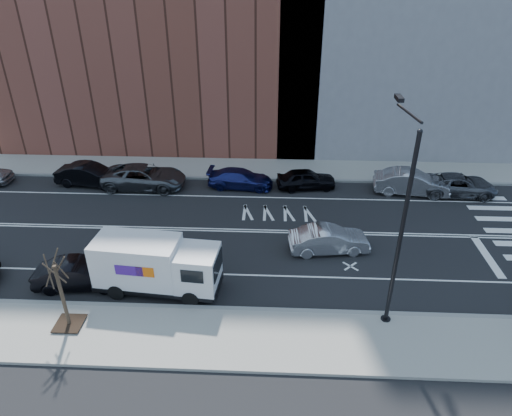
{
  "coord_description": "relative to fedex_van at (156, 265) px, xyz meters",
  "views": [
    {
      "loc": [
        1.91,
        -23.05,
        14.44
      ],
      "look_at": [
        0.83,
        0.3,
        1.4
      ],
      "focal_mm": 32.0,
      "sensor_mm": 36.0,
      "label": 1
    }
  ],
  "objects": [
    {
      "name": "driving_sedan",
      "position": [
        8.64,
        3.73,
        -0.73
      ],
      "size": [
        4.53,
        2.08,
        1.44
      ],
      "primitive_type": "imported",
      "rotation": [
        0.0,
        0.0,
        1.7
      ],
      "color": "#B5B6BB",
      "rests_on": "ground"
    },
    {
      "name": "curb_far",
      "position": [
        3.7,
        12.6,
        -1.36
      ],
      "size": [
        44.0,
        0.25,
        0.17
      ],
      "primitive_type": "cube",
      "color": "gray",
      "rests_on": "ground"
    },
    {
      "name": "road_markings",
      "position": [
        3.7,
        5.6,
        -1.44
      ],
      "size": [
        40.0,
        8.6,
        0.01
      ],
      "primitive_type": null,
      "color": "white",
      "rests_on": "ground"
    },
    {
      "name": "far_parked_g",
      "position": [
        18.1,
        11.02,
        -0.74
      ],
      "size": [
        5.12,
        2.47,
        1.41
      ],
      "primitive_type": "imported",
      "rotation": [
        0.0,
        0.0,
        1.54
      ],
      "color": "#4A4C51",
      "rests_on": "ground"
    },
    {
      "name": "far_parked_c",
      "position": [
        -3.57,
        11.09,
        -0.65
      ],
      "size": [
        5.82,
        2.77,
        1.6
      ],
      "primitive_type": "imported",
      "rotation": [
        0.0,
        0.0,
        1.55
      ],
      "color": "#4D5054",
      "rests_on": "ground"
    },
    {
      "name": "ground",
      "position": [
        3.7,
        5.6,
        -1.45
      ],
      "size": [
        120.0,
        120.0,
        0.0
      ],
      "primitive_type": "plane",
      "color": "black",
      "rests_on": "ground"
    },
    {
      "name": "far_parked_f",
      "position": [
        14.9,
        11.01,
        -0.63
      ],
      "size": [
        5.16,
        2.32,
        1.64
      ],
      "primitive_type": "imported",
      "rotation": [
        0.0,
        0.0,
        1.45
      ],
      "color": "#98979C",
      "rests_on": "ground"
    },
    {
      "name": "curb_near",
      "position": [
        3.7,
        -1.4,
        -1.36
      ],
      "size": [
        44.0,
        0.25,
        0.17
      ],
      "primitive_type": "cube",
      "color": "gray",
      "rests_on": "ground"
    },
    {
      "name": "sidewalk_far",
      "position": [
        3.7,
        14.4,
        -1.37
      ],
      "size": [
        44.0,
        3.6,
        0.15
      ],
      "primitive_type": "cube",
      "color": "gray",
      "rests_on": "ground"
    },
    {
      "name": "sidewalk_near",
      "position": [
        3.7,
        -3.2,
        -1.37
      ],
      "size": [
        44.0,
        3.6,
        0.15
      ],
      "primitive_type": "cube",
      "color": "gray",
      "rests_on": "ground"
    },
    {
      "name": "fedex_van",
      "position": [
        0.0,
        0.0,
        0.0
      ],
      "size": [
        6.2,
        2.6,
        2.76
      ],
      "rotation": [
        0.0,
        0.0,
        -0.09
      ],
      "color": "black",
      "rests_on": "ground"
    },
    {
      "name": "far_parked_e",
      "position": [
        7.78,
        11.48,
        -0.75
      ],
      "size": [
        4.28,
        2.18,
        1.4
      ],
      "primitive_type": "imported",
      "rotation": [
        0.0,
        0.0,
        1.7
      ],
      "color": "black",
      "rests_on": "ground"
    },
    {
      "name": "streetlight",
      "position": [
        10.7,
        -1.31,
        3.63
      ],
      "size": [
        0.44,
        4.02,
        9.34
      ],
      "color": "black",
      "rests_on": "ground"
    },
    {
      "name": "near_parked_rear_a",
      "position": [
        -3.83,
        0.06,
        -0.73
      ],
      "size": [
        4.51,
        1.93,
        1.44
      ],
      "primitive_type": "imported",
      "rotation": [
        0.0,
        0.0,
        1.66
      ],
      "color": "black",
      "rests_on": "ground"
    },
    {
      "name": "far_parked_d",
      "position": [
        3.18,
        11.4,
        -0.79
      ],
      "size": [
        4.68,
        2.19,
        1.32
      ],
      "primitive_type": "imported",
      "rotation": [
        0.0,
        0.0,
        1.49
      ],
      "color": "navy",
      "rests_on": "ground"
    },
    {
      "name": "street_tree",
      "position": [
        -3.3,
        -2.8,
        0.0
      ],
      "size": [
        1.2,
        1.2,
        3.75
      ],
      "color": "black",
      "rests_on": "ground"
    },
    {
      "name": "bldg_brick",
      "position": [
        -4.3,
        21.2,
        9.55
      ],
      "size": [
        26.0,
        10.0,
        22.0
      ],
      "primitive_type": "cube",
      "color": "brown",
      "rests_on": "ground"
    },
    {
      "name": "far_parked_b",
      "position": [
        -7.5,
        11.28,
        -0.67
      ],
      "size": [
        4.88,
        2.15,
        1.56
      ],
      "primitive_type": "imported",
      "rotation": [
        0.0,
        0.0,
        1.46
      ],
      "color": "black",
      "rests_on": "ground"
    }
  ]
}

